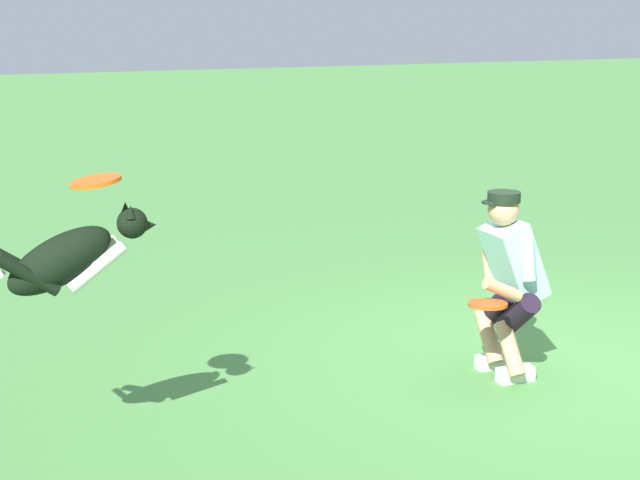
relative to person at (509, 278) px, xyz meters
The scene contains 5 objects.
ground_plane 0.88m from the person, behind, with size 60.00×60.00×0.00m, color #4C8944.
person is the anchor object (origin of this frame).
dog 3.02m from the person, ahead, with size 1.02×0.30×0.52m.
frisbee_flying 2.96m from the person, ahead, with size 0.28×0.28×0.02m, color #EF5C14.
frisbee_held 0.40m from the person, 39.16° to the left, with size 0.26×0.26×0.02m, color #E44E17.
Camera 1 is at (4.18, 5.86, 2.57)m, focal length 58.32 mm.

